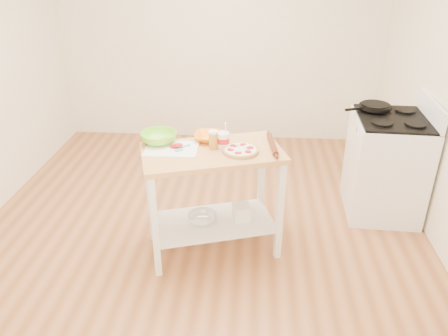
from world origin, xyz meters
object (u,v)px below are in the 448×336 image
(cutting_board, at_px, (171,148))
(rolling_pin, at_px, (272,144))
(gas_stove, at_px, (385,165))
(orange_bowl, at_px, (209,137))
(green_bowl, at_px, (159,138))
(shelf_glass_bowl, at_px, (202,218))
(skillet, at_px, (374,107))
(shelf_bin, at_px, (241,212))
(pizza, at_px, (241,150))
(beer_pint, at_px, (213,140))
(spatula, at_px, (182,148))
(yogurt_tub, at_px, (223,140))
(prep_island, at_px, (212,180))
(knife, at_px, (157,141))

(cutting_board, relative_size, rolling_pin, 1.09)
(gas_stove, distance_m, cutting_board, 2.04)
(orange_bowl, xyz_separation_m, rolling_pin, (0.50, -0.09, -0.01))
(green_bowl, height_order, shelf_glass_bowl, green_bowl)
(skillet, bearing_deg, shelf_bin, -166.41)
(orange_bowl, bearing_deg, pizza, -38.69)
(beer_pint, distance_m, shelf_glass_bowl, 0.68)
(gas_stove, relative_size, spatula, 8.11)
(green_bowl, bearing_deg, spatula, -30.70)
(rolling_pin, bearing_deg, yogurt_tub, -175.41)
(prep_island, relative_size, skillet, 2.70)
(orange_bowl, distance_m, green_bowl, 0.39)
(spatula, relative_size, beer_pint, 0.96)
(skillet, height_order, rolling_pin, skillet)
(yogurt_tub, bearing_deg, gas_stove, 24.04)
(gas_stove, height_order, orange_bowl, gas_stove)
(green_bowl, height_order, yogurt_tub, yogurt_tub)
(skillet, bearing_deg, green_bowl, -178.84)
(cutting_board, xyz_separation_m, orange_bowl, (0.27, 0.19, 0.02))
(prep_island, height_order, shelf_glass_bowl, prep_island)
(knife, xyz_separation_m, shelf_glass_bowl, (0.36, -0.13, -0.62))
(knife, xyz_separation_m, yogurt_tub, (0.52, -0.04, 0.04))
(rolling_pin, bearing_deg, gas_stove, 29.83)
(cutting_board, distance_m, green_bowl, 0.16)
(prep_island, relative_size, shelf_glass_bowl, 5.03)
(prep_island, xyz_separation_m, yogurt_tub, (0.08, 0.07, 0.32))
(prep_island, distance_m, pizza, 0.35)
(pizza, bearing_deg, orange_bowl, 141.31)
(gas_stove, distance_m, orange_bowl, 1.73)
(prep_island, bearing_deg, skillet, 32.85)
(skillet, bearing_deg, prep_island, -169.53)
(prep_island, relative_size, cutting_board, 2.90)
(pizza, bearing_deg, prep_island, 176.08)
(orange_bowl, bearing_deg, shelf_glass_bowl, -101.95)
(gas_stove, relative_size, orange_bowl, 4.68)
(gas_stove, height_order, knife, gas_stove)
(knife, bearing_deg, skillet, -19.96)
(cutting_board, xyz_separation_m, shelf_bin, (0.54, 0.05, -0.58))
(beer_pint, bearing_deg, prep_island, -99.20)
(shelf_glass_bowl, bearing_deg, knife, 160.39)
(beer_pint, xyz_separation_m, shelf_bin, (0.22, 0.01, -0.65))
(pizza, distance_m, shelf_glass_bowl, 0.69)
(orange_bowl, bearing_deg, rolling_pin, -10.42)
(spatula, relative_size, shelf_glass_bowl, 0.58)
(gas_stove, xyz_separation_m, knife, (-1.98, -0.61, 0.44))
(prep_island, height_order, shelf_bin, prep_island)
(yogurt_tub, distance_m, shelf_glass_bowl, 0.69)
(green_bowl, height_order, rolling_pin, green_bowl)
(knife, distance_m, shelf_bin, 0.90)
(orange_bowl, height_order, rolling_pin, orange_bowl)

